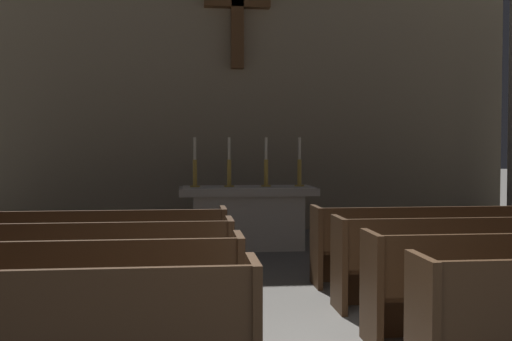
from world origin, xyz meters
TOP-DOWN VIEW (x-y plane):
  - pew_left_row_2 at (-2.22, 1.07)m, footprint 3.41×0.50m
  - pew_left_row_3 at (-2.22, 2.19)m, footprint 3.41×0.50m
  - pew_left_row_4 at (-2.22, 3.30)m, footprint 3.41×0.50m
  - pew_right_row_3 at (2.22, 2.19)m, footprint 3.41×0.50m
  - pew_right_row_4 at (2.22, 3.30)m, footprint 3.41×0.50m
  - altar at (0.00, 6.10)m, footprint 2.20×0.90m
  - candlestick_outer_left at (-0.85, 6.10)m, footprint 0.16×0.16m
  - candlestick_inner_left at (-0.30, 6.10)m, footprint 0.16×0.16m
  - candlestick_inner_right at (0.30, 6.10)m, footprint 0.16×0.16m
  - candlestick_outer_right at (0.85, 6.10)m, footprint 0.16×0.16m
  - apse_with_cross at (0.00, 8.45)m, footprint 10.96×0.49m

SIDE VIEW (x-z plane):
  - pew_left_row_2 at x=-2.22m, z-range 0.00..0.95m
  - pew_left_row_3 at x=-2.22m, z-range 0.00..0.95m
  - pew_left_row_4 at x=-2.22m, z-range 0.00..0.95m
  - pew_right_row_3 at x=2.22m, z-range 0.00..0.95m
  - pew_right_row_4 at x=2.22m, z-range 0.00..0.95m
  - altar at x=0.00m, z-range 0.03..1.04m
  - candlestick_outer_left at x=-0.85m, z-range 0.87..1.67m
  - candlestick_inner_left at x=-0.30m, z-range 0.87..1.67m
  - candlestick_inner_right at x=0.30m, z-range 0.87..1.67m
  - candlestick_outer_right at x=0.85m, z-range 0.87..1.67m
  - apse_with_cross at x=0.00m, z-range 0.00..7.59m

